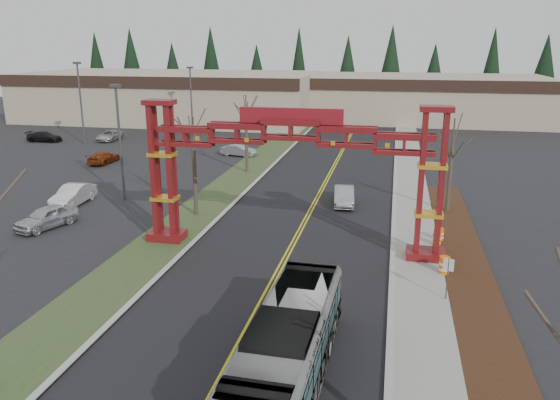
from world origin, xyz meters
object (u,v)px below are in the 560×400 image
(light_pole_near, at_px, (119,134))
(parked_car_far_c, at_px, (44,137))
(retail_building_east, at_px, (423,98))
(parked_car_far_a, at_px, (239,150))
(barrel_south, at_px, (444,266))
(parked_car_near_a, at_px, (46,217))
(barrel_mid, at_px, (437,240))
(parked_car_mid_a, at_px, (104,157))
(bare_tree_right_far, at_px, (452,147))
(bare_tree_median_far, at_px, (246,116))
(light_pole_mid, at_px, (80,97))
(retail_building_west, at_px, (172,96))
(transit_bus, at_px, (288,349))
(street_sign, at_px, (448,271))
(barrel_north, at_px, (440,235))
(parked_car_far_b, at_px, (110,135))
(parked_car_near_b, at_px, (73,195))
(silver_sedan, at_px, (344,196))
(light_pole_far, at_px, (191,97))
(bare_tree_median_mid, at_px, (193,135))

(light_pole_near, bearing_deg, parked_car_far_c, 135.16)
(retail_building_east, distance_m, parked_car_far_a, 40.97)
(barrel_south, bearing_deg, parked_car_near_a, 174.17)
(barrel_mid, bearing_deg, parked_car_mid_a, 151.02)
(bare_tree_right_far, height_order, barrel_south, bare_tree_right_far)
(bare_tree_median_far, xyz_separation_m, light_pole_mid, (-23.86, 10.75, 0.29))
(retail_building_east, relative_size, parked_car_near_a, 8.61)
(retail_building_west, xyz_separation_m, transit_bus, (32.52, -67.44, -2.25))
(street_sign, bearing_deg, bare_tree_median_far, 124.20)
(retail_building_west, height_order, light_pole_mid, light_pole_mid)
(barrel_south, bearing_deg, retail_building_west, 124.78)
(barrel_north, bearing_deg, bare_tree_right_far, 81.70)
(retail_building_east, height_order, bare_tree_right_far, retail_building_east)
(retail_building_east, distance_m, parked_car_mid_a, 53.70)
(parked_car_far_b, bearing_deg, parked_car_near_a, -71.49)
(barrel_south, bearing_deg, parked_car_near_b, 163.63)
(retail_building_west, bearing_deg, silver_sedan, -53.53)
(retail_building_east, height_order, barrel_south, retail_building_east)
(street_sign, distance_m, barrel_north, 8.65)
(parked_car_near_b, height_order, light_pole_far, light_pole_far)
(retail_building_east, relative_size, light_pole_far, 4.14)
(transit_bus, relative_size, parked_car_mid_a, 2.52)
(retail_building_west, xyz_separation_m, bare_tree_right_far, (40.00, -43.96, 1.18))
(bare_tree_median_far, bearing_deg, bare_tree_median_mid, -90.00)
(barrel_north, bearing_deg, light_pole_far, 130.62)
(transit_bus, relative_size, parked_car_near_b, 2.31)
(barrel_south, distance_m, barrel_north, 5.34)
(silver_sedan, bearing_deg, barrel_north, -52.11)
(parked_car_far_a, distance_m, barrel_south, 35.11)
(retail_building_east, xyz_separation_m, barrel_north, (-0.98, -58.66, -3.07))
(parked_car_far_c, bearing_deg, barrel_mid, -124.60)
(retail_building_west, bearing_deg, barrel_south, -55.22)
(parked_car_far_a, distance_m, parked_car_far_b, 20.07)
(parked_car_far_c, height_order, street_sign, street_sign)
(retail_building_east, bearing_deg, bare_tree_median_far, -112.91)
(retail_building_west, relative_size, bare_tree_median_mid, 5.72)
(parked_car_mid_a, height_order, bare_tree_median_mid, bare_tree_median_mid)
(parked_car_far_b, relative_size, barrel_north, 5.12)
(retail_building_west, relative_size, parked_car_mid_a, 10.70)
(retail_building_west, height_order, bare_tree_right_far, retail_building_west)
(bare_tree_median_far, xyz_separation_m, barrel_north, (17.02, -16.07, -5.02))
(parked_car_near_a, height_order, light_pole_mid, light_pole_mid)
(retail_building_west, bearing_deg, light_pole_far, -59.67)
(transit_bus, distance_m, street_sign, 10.31)
(retail_building_west, height_order, barrel_mid, retail_building_west)
(parked_car_far_a, distance_m, barrel_mid, 31.57)
(retail_building_west, xyz_separation_m, light_pole_far, (9.51, -16.25, 1.55))
(parked_car_near_b, relative_size, street_sign, 2.09)
(parked_car_near_a, xyz_separation_m, parked_car_far_c, (-20.76, 29.97, -0.11))
(retail_building_east, xyz_separation_m, parked_car_near_a, (-27.00, -61.35, -2.76))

